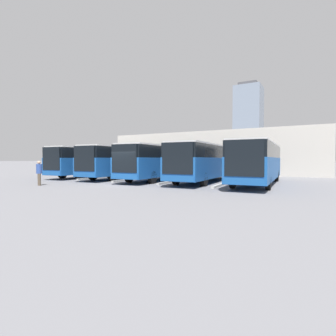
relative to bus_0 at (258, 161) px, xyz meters
name	(u,v)px	position (x,y,z in m)	size (l,w,h in m)	color
ground_plane	(122,185)	(8.75, 5.63, -1.78)	(600.00, 600.00, 0.00)	slate
bus_0	(258,161)	(0.00, 0.00, 0.00)	(3.11, 11.91, 3.18)	#19519E
curb_divider_0	(223,184)	(2.19, 1.75, -1.71)	(0.24, 5.52, 0.15)	#B2B2AD
bus_1	(205,161)	(4.37, -0.22, 0.00)	(3.11, 11.91, 3.18)	#19519E
curb_divider_1	(173,181)	(6.56, 1.52, -1.71)	(0.24, 5.52, 0.15)	#B2B2AD
bus_2	(161,161)	(8.75, -0.16, 0.00)	(3.11, 11.91, 3.18)	#19519E
curb_divider_2	(131,180)	(10.94, 1.59, -1.71)	(0.24, 5.52, 0.15)	#B2B2AD
bus_3	(126,161)	(13.12, -0.38, 0.00)	(3.11, 11.91, 3.18)	#19519E
curb_divider_3	(98,178)	(15.31, 1.36, -1.71)	(0.24, 5.52, 0.15)	#B2B2AD
bus_4	(96,161)	(17.50, -0.54, 0.00)	(3.11, 11.91, 3.18)	#19519E
pedestrian	(39,172)	(13.95, 8.75, -0.80)	(0.55, 0.55, 1.83)	brown
station_building	(216,153)	(8.75, -15.59, 1.07)	(28.80, 12.02, 5.64)	beige
office_tower	(248,124)	(38.90, -175.28, 26.20)	(18.47, 18.47, 57.16)	#7F8EA3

